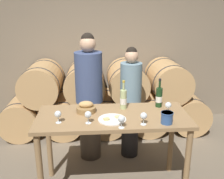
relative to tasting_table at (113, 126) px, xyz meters
name	(u,v)px	position (x,y,z in m)	size (l,w,h in m)	color
stone_wall_back	(104,34)	(0.00, 2.10, 0.79)	(10.00, 0.12, 3.20)	#7F705B
barrel_stack	(106,99)	(0.00, 1.55, -0.25)	(3.43, 0.87, 1.20)	tan
tasting_table	(113,126)	(0.00, 0.00, 0.00)	(1.66, 0.71, 0.95)	#99754C
person_left	(89,98)	(-0.27, 0.72, 0.08)	(0.36, 0.36, 1.76)	#4C4238
person_right	(131,102)	(0.30, 0.72, 0.00)	(0.29, 0.29, 1.58)	#232326
wine_bottle_red	(159,97)	(0.56, 0.22, 0.25)	(0.08, 0.08, 0.34)	#193819
wine_bottle_white	(123,99)	(0.13, 0.18, 0.25)	(0.08, 0.08, 0.34)	#ADBC7F
blue_crock	(167,117)	(0.53, -0.24, 0.20)	(0.13, 0.13, 0.12)	#335693
bread_basket	(86,108)	(-0.29, 0.11, 0.18)	(0.22, 0.22, 0.13)	olive
cheese_plate	(112,119)	(-0.02, -0.12, 0.14)	(0.30, 0.30, 0.04)	white
wine_glass_far_left	(58,114)	(-0.57, -0.15, 0.23)	(0.07, 0.07, 0.13)	white
wine_glass_left	(88,115)	(-0.27, -0.18, 0.23)	(0.07, 0.07, 0.13)	white
wine_glass_center	(121,119)	(0.06, -0.31, 0.23)	(0.07, 0.07, 0.13)	white
wine_glass_right	(144,116)	(0.29, -0.25, 0.23)	(0.07, 0.07, 0.13)	white
wine_glass_far_right	(168,106)	(0.61, 0.01, 0.23)	(0.07, 0.07, 0.13)	white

